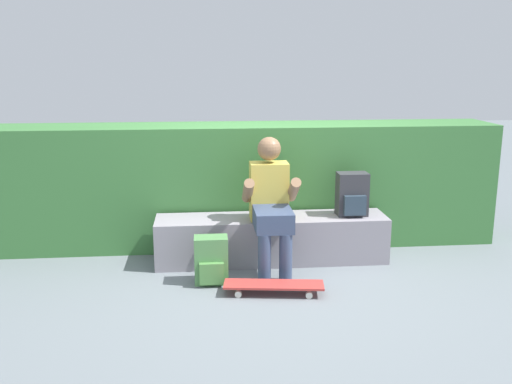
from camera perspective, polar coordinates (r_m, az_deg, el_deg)
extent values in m
plane|color=slate|center=(5.09, 2.02, -8.16)|extent=(24.00, 24.00, 0.00)
cube|color=gray|center=(5.35, 1.54, -4.67)|extent=(2.13, 0.45, 0.42)
cube|color=gold|center=(5.16, 1.29, 0.09)|extent=(0.34, 0.22, 0.52)
sphere|color=#8C6647|center=(5.09, 1.32, 4.31)|extent=(0.21, 0.21, 0.21)
cube|color=#384766|center=(4.91, 1.71, -2.72)|extent=(0.32, 0.40, 0.17)
cylinder|color=#384766|center=(4.84, 0.84, -6.62)|extent=(0.11, 0.11, 0.42)
cylinder|color=#384766|center=(4.87, 2.96, -6.54)|extent=(0.11, 0.11, 0.42)
cylinder|color=#8C6647|center=(5.00, -0.80, 0.12)|extent=(0.09, 0.33, 0.27)
cylinder|color=#8C6647|center=(5.04, 3.74, 0.22)|extent=(0.09, 0.33, 0.27)
cube|color=#BC3833|center=(4.66, 1.77, -9.17)|extent=(0.82, 0.31, 0.02)
cylinder|color=silver|center=(4.76, 5.19, -9.45)|extent=(0.06, 0.04, 0.05)
cylinder|color=silver|center=(4.62, 5.29, -10.16)|extent=(0.06, 0.04, 0.05)
cylinder|color=silver|center=(4.76, -1.65, -9.38)|extent=(0.06, 0.04, 0.05)
cylinder|color=silver|center=(4.62, -1.77, -10.09)|extent=(0.06, 0.04, 0.05)
cube|color=#333338|center=(5.38, 9.51, -0.20)|extent=(0.28, 0.18, 0.40)
cube|color=#2B3B4A|center=(5.30, 9.79, -1.32)|extent=(0.20, 0.05, 0.18)
cube|color=#51894C|center=(4.87, -4.47, -6.72)|extent=(0.28, 0.18, 0.40)
cube|color=#528D45|center=(4.79, -4.43, -8.08)|extent=(0.20, 0.05, 0.18)
cube|color=#3A7439|center=(5.79, -2.68, 0.73)|extent=(5.32, 0.65, 1.21)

